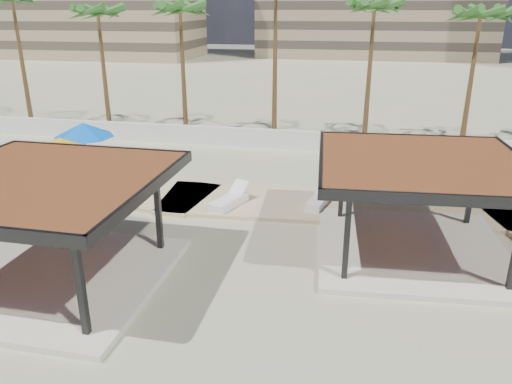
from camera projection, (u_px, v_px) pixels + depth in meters
ground at (267, 284)px, 16.05m from camera, size 200.00×200.00×0.00m
promenade at (341, 201)px, 22.68m from camera, size 44.45×7.97×0.24m
boundary_wall at (314, 141)px, 30.51m from camera, size 56.00×0.30×1.20m
pavilion_central at (418, 198)px, 17.39m from camera, size 7.45×7.45×3.54m
pavilion_west at (47, 220)px, 15.49m from camera, size 7.16×7.16×3.60m
umbrella_b at (61, 146)px, 22.49m from camera, size 3.10×3.10×2.66m
umbrella_c at (503, 157)px, 21.58m from camera, size 3.43×3.43×2.38m
umbrella_f at (83, 130)px, 25.11m from camera, size 3.74×3.74×2.70m
lounger_a at (229, 201)px, 21.80m from camera, size 1.44×2.36×0.85m
lounger_b at (319, 201)px, 21.88m from camera, size 1.04×2.05×0.74m
palm_a at (13, 3)px, 33.79m from camera, size 3.00×3.00×9.70m
palm_b at (98, 16)px, 33.31m from camera, size 3.00×3.00×8.83m
palm_c at (180, 14)px, 31.57m from camera, size 3.00×3.00×9.04m
palm_e at (374, 12)px, 29.52m from camera, size 3.00×3.00×9.20m
palm_f at (480, 19)px, 28.72m from camera, size 3.00×3.00×8.77m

